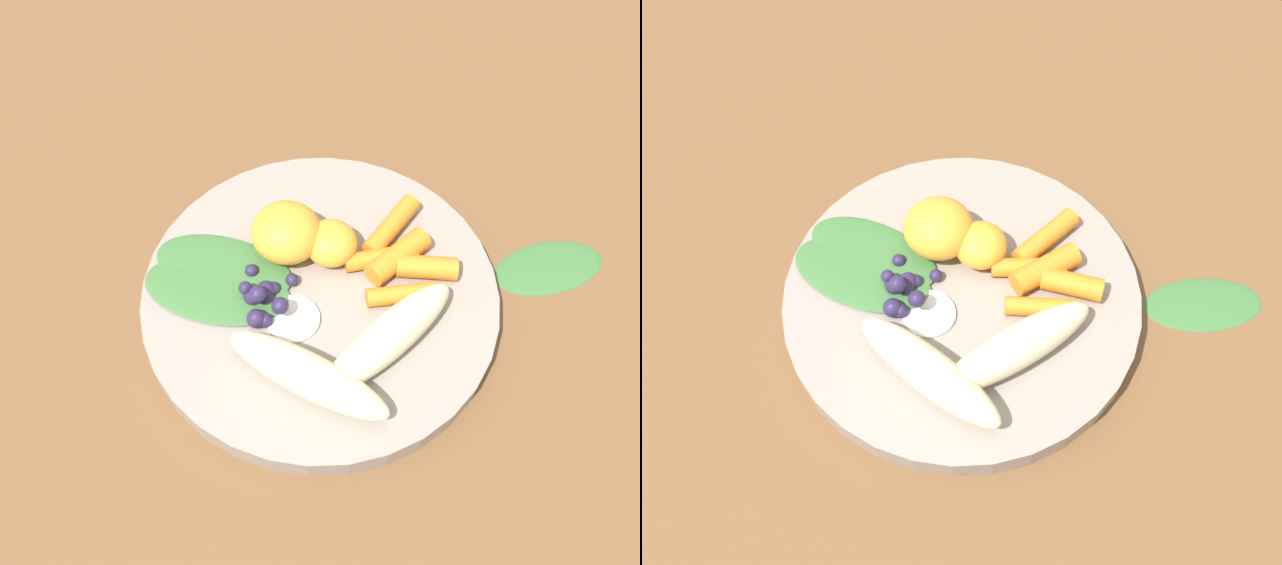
{
  "view_description": "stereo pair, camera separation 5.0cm",
  "coord_description": "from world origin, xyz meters",
  "views": [
    {
      "loc": [
        0.26,
        0.07,
        0.46
      ],
      "look_at": [
        0.0,
        0.0,
        0.03
      ],
      "focal_mm": 36.89,
      "sensor_mm": 36.0,
      "label": 1
    },
    {
      "loc": [
        0.24,
        0.12,
        0.46
      ],
      "look_at": [
        0.0,
        0.0,
        0.03
      ],
      "focal_mm": 36.89,
      "sensor_mm": 36.0,
      "label": 2
    }
  ],
  "objects": [
    {
      "name": "coconut_shred_patch",
      "position": [
        0.03,
        -0.01,
        0.02
      ],
      "size": [
        0.04,
        0.04,
        0.0
      ],
      "primitive_type": "cylinder",
      "color": "white",
      "rests_on": "bowl"
    },
    {
      "name": "orange_segment_near",
      "position": [
        -0.03,
        -0.04,
        0.04
      ],
      "size": [
        0.06,
        0.06,
        0.04
      ],
      "primitive_type": "ellipsoid",
      "color": "#F4A833",
      "rests_on": "bowl"
    },
    {
      "name": "banana_peeled_right",
      "position": [
        0.08,
        0.01,
        0.04
      ],
      "size": [
        0.06,
        0.13,
        0.03
      ],
      "primitive_type": "ellipsoid",
      "rotation": [
        0.0,
        0.0,
        1.32
      ],
      "color": "beige",
      "rests_on": "bowl"
    },
    {
      "name": "carrot_front",
      "position": [
        -0.01,
        0.06,
        0.03
      ],
      "size": [
        0.03,
        0.06,
        0.01
      ],
      "primitive_type": "cylinder",
      "rotation": [
        0.0,
        1.57,
        1.95
      ],
      "color": "orange",
      "rests_on": "bowl"
    },
    {
      "name": "carrot_rear",
      "position": [
        -0.04,
        0.04,
        0.03
      ],
      "size": [
        0.04,
        0.06,
        0.01
      ],
      "primitive_type": "cylinder",
      "rotation": [
        0.0,
        1.57,
        2.02
      ],
      "color": "orange",
      "rests_on": "bowl"
    },
    {
      "name": "carrot_mid_left",
      "position": [
        -0.03,
        0.08,
        0.03
      ],
      "size": [
        0.03,
        0.05,
        0.02
      ],
      "primitive_type": "cylinder",
      "rotation": [
        0.0,
        1.57,
        1.74
      ],
      "color": "orange",
      "rests_on": "bowl"
    },
    {
      "name": "carrot_small",
      "position": [
        -0.07,
        0.04,
        0.03
      ],
      "size": [
        0.06,
        0.04,
        0.02
      ],
      "primitive_type": "cylinder",
      "rotation": [
        0.0,
        1.57,
        2.77
      ],
      "color": "orange",
      "rests_on": "bowl"
    },
    {
      "name": "blueberry_pile",
      "position": [
        0.02,
        -0.04,
        0.03
      ],
      "size": [
        0.05,
        0.05,
        0.02
      ],
      "color": "#2D234C",
      "rests_on": "bowl"
    },
    {
      "name": "banana_peeled_left",
      "position": [
        0.04,
        0.06,
        0.04
      ],
      "size": [
        0.12,
        0.09,
        0.03
      ],
      "primitive_type": "ellipsoid",
      "rotation": [
        0.0,
        0.0,
        2.57
      ],
      "color": "beige",
      "rests_on": "bowl"
    },
    {
      "name": "kale_leaf_left",
      "position": [
        -0.0,
        -0.08,
        0.03
      ],
      "size": [
        0.06,
        0.12,
        0.0
      ],
      "primitive_type": "ellipsoid",
      "rotation": [
        0.0,
        0.0,
        4.66
      ],
      "color": "#3D7038",
      "rests_on": "bowl"
    },
    {
      "name": "bowl",
      "position": [
        0.0,
        0.0,
        0.01
      ],
      "size": [
        0.28,
        0.28,
        0.02
      ],
      "primitive_type": "cylinder",
      "color": "gray",
      "rests_on": "ground_plane"
    },
    {
      "name": "carrot_mid_right",
      "position": [
        -0.04,
        0.05,
        0.03
      ],
      "size": [
        0.06,
        0.05,
        0.02
      ],
      "primitive_type": "cylinder",
      "rotation": [
        0.0,
        1.57,
        2.55
      ],
      "color": "orange",
      "rests_on": "bowl"
    },
    {
      "name": "kale_leaf_stray",
      "position": [
        -0.08,
        0.18,
        0.0
      ],
      "size": [
        0.09,
        0.11,
        0.01
      ],
      "primitive_type": "ellipsoid",
      "rotation": [
        0.0,
        0.0,
        2.11
      ],
      "color": "#3D7038",
      "rests_on": "ground_plane"
    },
    {
      "name": "orange_segment_far",
      "position": [
        -0.03,
        0.0,
        0.04
      ],
      "size": [
        0.04,
        0.04,
        0.03
      ],
      "primitive_type": "ellipsoid",
      "color": "#F4A833",
      "rests_on": "bowl"
    },
    {
      "name": "ground_plane",
      "position": [
        0.0,
        0.0,
        0.0
      ],
      "size": [
        2.4,
        2.4,
        0.0
      ],
      "primitive_type": "plane",
      "color": "brown"
    },
    {
      "name": "kale_leaf_right",
      "position": [
        0.02,
        -0.08,
        0.03
      ],
      "size": [
        0.06,
        0.12,
        0.0
      ],
      "primitive_type": "ellipsoid",
      "rotation": [
        0.0,
        0.0,
        4.73
      ],
      "color": "#3D7038",
      "rests_on": "bowl"
    }
  ]
}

